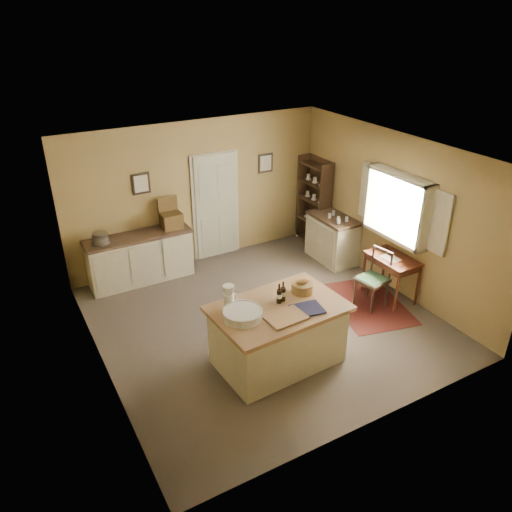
{
  "coord_description": "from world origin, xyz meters",
  "views": [
    {
      "loc": [
        -3.35,
        -5.7,
        4.55
      ],
      "look_at": [
        -0.11,
        0.07,
        1.15
      ],
      "focal_mm": 35.0,
      "sensor_mm": 36.0,
      "label": 1
    }
  ],
  "objects_px": {
    "work_island": "(277,333)",
    "sideboard": "(141,256)",
    "right_cabinet": "(332,238)",
    "desk_chair": "(372,280)",
    "shelving_unit": "(315,202)",
    "writing_desk": "(392,263)"
  },
  "relations": [
    {
      "from": "sideboard",
      "to": "right_cabinet",
      "type": "height_order",
      "value": "sideboard"
    },
    {
      "from": "writing_desk",
      "to": "desk_chair",
      "type": "xyz_separation_m",
      "value": [
        -0.44,
        -0.04,
        -0.19
      ]
    },
    {
      "from": "sideboard",
      "to": "shelving_unit",
      "type": "relative_size",
      "value": 1.03
    },
    {
      "from": "sideboard",
      "to": "desk_chair",
      "type": "bearing_deg",
      "value": -41.29
    },
    {
      "from": "work_island",
      "to": "writing_desk",
      "type": "relative_size",
      "value": 2.06
    },
    {
      "from": "shelving_unit",
      "to": "desk_chair",
      "type": "bearing_deg",
      "value": -103.47
    },
    {
      "from": "sideboard",
      "to": "desk_chair",
      "type": "relative_size",
      "value": 1.94
    },
    {
      "from": "writing_desk",
      "to": "right_cabinet",
      "type": "distance_m",
      "value": 1.63
    },
    {
      "from": "work_island",
      "to": "sideboard",
      "type": "distance_m",
      "value": 3.29
    },
    {
      "from": "desk_chair",
      "to": "shelving_unit",
      "type": "distance_m",
      "value": 2.57
    },
    {
      "from": "right_cabinet",
      "to": "shelving_unit",
      "type": "bearing_deg",
      "value": 79.66
    },
    {
      "from": "work_island",
      "to": "right_cabinet",
      "type": "xyz_separation_m",
      "value": [
        2.56,
        2.14,
        -0.02
      ]
    },
    {
      "from": "sideboard",
      "to": "work_island",
      "type": "bearing_deg",
      "value": -73.67
    },
    {
      "from": "sideboard",
      "to": "desk_chair",
      "type": "xyz_separation_m",
      "value": [
        3.04,
        -2.67,
        -0.0
      ]
    },
    {
      "from": "shelving_unit",
      "to": "right_cabinet",
      "type": "bearing_deg",
      "value": -100.34
    },
    {
      "from": "work_island",
      "to": "writing_desk",
      "type": "distance_m",
      "value": 2.62
    },
    {
      "from": "work_island",
      "to": "desk_chair",
      "type": "height_order",
      "value": "work_island"
    },
    {
      "from": "right_cabinet",
      "to": "shelving_unit",
      "type": "distance_m",
      "value": 0.94
    },
    {
      "from": "work_island",
      "to": "right_cabinet",
      "type": "distance_m",
      "value": 3.34
    },
    {
      "from": "sideboard",
      "to": "right_cabinet",
      "type": "bearing_deg",
      "value": -16.22
    },
    {
      "from": "work_island",
      "to": "right_cabinet",
      "type": "relative_size",
      "value": 1.74
    },
    {
      "from": "right_cabinet",
      "to": "desk_chair",
      "type": "bearing_deg",
      "value": -104.97
    }
  ]
}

